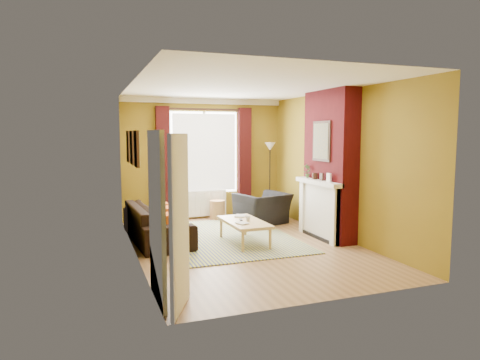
# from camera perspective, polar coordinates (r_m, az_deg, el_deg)

# --- Properties ---
(ground) EXTENTS (5.50, 5.50, 0.00)m
(ground) POSITION_cam_1_polar(r_m,az_deg,el_deg) (7.75, 0.64, -8.67)
(ground) COLOR brown
(ground) RESTS_ON ground
(room_walls) EXTENTS (3.82, 5.54, 2.83)m
(room_walls) POSITION_cam_1_polar(r_m,az_deg,el_deg) (8.02, 4.12, 1.83)
(room_walls) COLOR olive
(room_walls) RESTS_ON ground
(striped_rug) EXTENTS (2.37, 3.28, 0.02)m
(striped_rug) POSITION_cam_1_polar(r_m,az_deg,el_deg) (8.30, -1.73, -7.60)
(striped_rug) COLOR #323F8B
(striped_rug) RESTS_ON ground
(sofa) EXTENTS (1.03, 2.34, 0.67)m
(sofa) POSITION_cam_1_polar(r_m,az_deg,el_deg) (8.19, -11.05, -5.57)
(sofa) COLOR black
(sofa) RESTS_ON ground
(armchair) EXTENTS (1.26, 1.17, 0.68)m
(armchair) POSITION_cam_1_polar(r_m,az_deg,el_deg) (9.50, 3.02, -3.81)
(armchair) COLOR black
(armchair) RESTS_ON ground
(coffee_table) EXTENTS (0.66, 1.27, 0.42)m
(coffee_table) POSITION_cam_1_polar(r_m,az_deg,el_deg) (7.78, 0.57, -5.78)
(coffee_table) COLOR #D5B77B
(coffee_table) RESTS_ON ground
(wicker_stool) EXTENTS (0.43, 0.43, 0.45)m
(wicker_stool) POSITION_cam_1_polar(r_m,az_deg,el_deg) (9.99, -3.03, -3.99)
(wicker_stool) COLOR #9D7044
(wicker_stool) RESTS_ON ground
(floor_lamp) EXTENTS (0.31, 0.31, 1.78)m
(floor_lamp) POSITION_cam_1_polar(r_m,az_deg,el_deg) (10.32, 4.02, 2.94)
(floor_lamp) COLOR black
(floor_lamp) RESTS_ON ground
(book_a) EXTENTS (0.21, 0.26, 0.02)m
(book_a) POSITION_cam_1_polar(r_m,az_deg,el_deg) (7.47, -0.28, -5.84)
(book_a) COLOR #999999
(book_a) RESTS_ON coffee_table
(book_b) EXTENTS (0.30, 0.32, 0.02)m
(book_b) POSITION_cam_1_polar(r_m,az_deg,el_deg) (8.19, -0.62, -4.77)
(book_b) COLOR #999999
(book_b) RESTS_ON coffee_table
(mug) EXTENTS (0.10, 0.10, 0.09)m
(mug) POSITION_cam_1_polar(r_m,az_deg,el_deg) (7.74, 1.07, -5.17)
(mug) COLOR #999999
(mug) RESTS_ON coffee_table
(tv_remote) EXTENTS (0.09, 0.16, 0.02)m
(tv_remote) POSITION_cam_1_polar(r_m,az_deg,el_deg) (7.80, 0.15, -5.33)
(tv_remote) COLOR #262628
(tv_remote) RESTS_ON coffee_table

